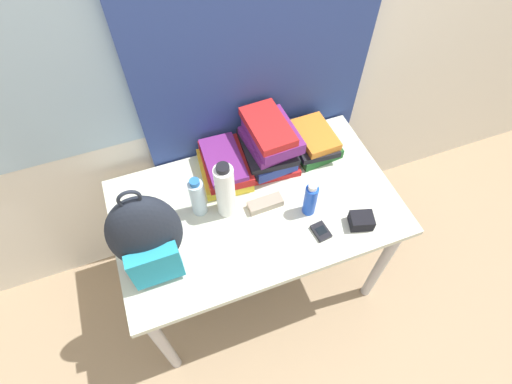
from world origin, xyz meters
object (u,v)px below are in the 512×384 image
object	(u,v)px
cell_phone	(321,231)
sunglasses_case	(265,204)
book_stack_center	(270,144)
book_stack_right	(313,140)
sports_bottle	(225,191)
backpack	(147,237)
sunscreen_bottle	(310,199)
water_bottle	(198,197)
camera_pouch	(361,221)
book_stack_left	(225,166)

from	to	relation	value
cell_phone	sunglasses_case	distance (m)	0.26
book_stack_center	book_stack_right	size ratio (longest dim) A/B	1.01
book_stack_center	sports_bottle	size ratio (longest dim) A/B	0.96
backpack	sunscreen_bottle	bearing A→B (deg)	0.78
water_bottle	cell_phone	distance (m)	0.52
camera_pouch	sports_bottle	bearing A→B (deg)	152.30
book_stack_center	camera_pouch	world-z (taller)	book_stack_center
cell_phone	book_stack_right	bearing A→B (deg)	69.56
book_stack_center	sunscreen_bottle	size ratio (longest dim) A/B	1.55
book_stack_left	sunscreen_bottle	xyz separation A→B (m)	(0.27, -0.31, 0.03)
backpack	sunglasses_case	world-z (taller)	backpack
camera_pouch	sunscreen_bottle	bearing A→B (deg)	141.98
book_stack_right	cell_phone	xyz separation A→B (m)	(-0.16, -0.43, -0.05)
book_stack_left	sunglasses_case	bearing A→B (deg)	-65.42
water_bottle	sunscreen_bottle	size ratio (longest dim) A/B	1.16
backpack	water_bottle	xyz separation A→B (m)	(0.22, 0.17, -0.10)
backpack	water_bottle	bearing A→B (deg)	37.65
water_bottle	sunglasses_case	bearing A→B (deg)	-15.87
book_stack_center	water_bottle	size ratio (longest dim) A/B	1.34
book_stack_left	camera_pouch	size ratio (longest dim) A/B	2.65
book_stack_center	water_bottle	world-z (taller)	book_stack_center
book_stack_left	cell_phone	xyz separation A→B (m)	(0.27, -0.43, -0.05)
sports_bottle	sunscreen_bottle	world-z (taller)	sports_bottle
sunscreen_bottle	backpack	bearing A→B (deg)	-179.22
backpack	book_stack_right	distance (m)	0.89
book_stack_right	water_bottle	world-z (taller)	water_bottle
book_stack_center	sunscreen_bottle	bearing A→B (deg)	-79.27
sunscreen_bottle	camera_pouch	size ratio (longest dim) A/B	1.64
book_stack_center	sunglasses_case	size ratio (longest dim) A/B	1.87
sunscreen_bottle	camera_pouch	world-z (taller)	sunscreen_bottle
sunscreen_bottle	sunglasses_case	xyz separation A→B (m)	(-0.16, 0.09, -0.07)
book_stack_center	sunglasses_case	bearing A→B (deg)	-115.12
backpack	sports_bottle	world-z (taller)	backpack
book_stack_left	backpack	bearing A→B (deg)	-139.83
water_bottle	sunscreen_bottle	xyz separation A→B (m)	(0.43, -0.16, -0.01)
sunglasses_case	book_stack_center	bearing A→B (deg)	64.88
book_stack_right	sports_bottle	xyz separation A→B (m)	(-0.49, -0.19, 0.09)
backpack	sports_bottle	distance (m)	0.36
sunscreen_bottle	sports_bottle	bearing A→B (deg)	158.89
water_bottle	camera_pouch	xyz separation A→B (m)	(0.60, -0.30, -0.07)
cell_phone	sunglasses_case	xyz separation A→B (m)	(-0.17, 0.20, 0.01)
water_bottle	camera_pouch	distance (m)	0.68
book_stack_center	sunglasses_case	xyz separation A→B (m)	(-0.10, -0.22, -0.11)
backpack	book_stack_left	bearing A→B (deg)	40.17
sports_bottle	sunglasses_case	world-z (taller)	sports_bottle
backpack	sunscreen_bottle	distance (m)	0.66
sunglasses_case	camera_pouch	xyz separation A→B (m)	(0.34, -0.22, 0.01)
sports_bottle	sunscreen_bottle	size ratio (longest dim) A/B	1.62
backpack	sunglasses_case	xyz separation A→B (m)	(0.49, 0.09, -0.18)
backpack	book_stack_right	world-z (taller)	backpack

